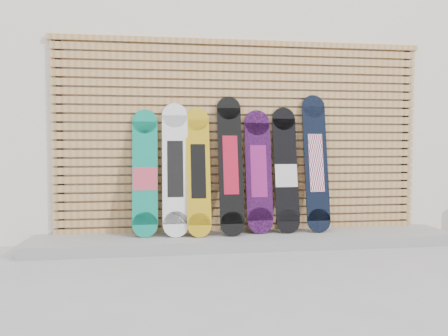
{
  "coord_description": "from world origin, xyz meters",
  "views": [
    {
      "loc": [
        -1.04,
        -3.98,
        1.1
      ],
      "look_at": [
        -0.39,
        0.75,
        0.85
      ],
      "focal_mm": 35.0,
      "sensor_mm": 36.0,
      "label": 1
    }
  ],
  "objects_px": {
    "snowboard_4": "(259,171)",
    "snowboard_5": "(286,170)",
    "snowboard_0": "(145,173)",
    "snowboard_1": "(175,169)",
    "snowboard_3": "(231,165)",
    "snowboard_2": "(198,171)",
    "snowboard_6": "(316,163)"
  },
  "relations": [
    {
      "from": "snowboard_4",
      "to": "snowboard_5",
      "type": "bearing_deg",
      "value": -1.96
    },
    {
      "from": "snowboard_0",
      "to": "snowboard_1",
      "type": "distance_m",
      "value": 0.33
    },
    {
      "from": "snowboard_3",
      "to": "snowboard_0",
      "type": "bearing_deg",
      "value": 177.87
    },
    {
      "from": "snowboard_4",
      "to": "snowboard_2",
      "type": "bearing_deg",
      "value": -176.04
    },
    {
      "from": "snowboard_2",
      "to": "snowboard_4",
      "type": "distance_m",
      "value": 0.69
    },
    {
      "from": "snowboard_5",
      "to": "snowboard_2",
      "type": "bearing_deg",
      "value": -177.89
    },
    {
      "from": "snowboard_1",
      "to": "snowboard_0",
      "type": "bearing_deg",
      "value": 177.0
    },
    {
      "from": "snowboard_2",
      "to": "snowboard_6",
      "type": "distance_m",
      "value": 1.35
    },
    {
      "from": "snowboard_1",
      "to": "snowboard_3",
      "type": "xyz_separation_m",
      "value": [
        0.61,
        -0.02,
        0.04
      ]
    },
    {
      "from": "snowboard_0",
      "to": "snowboard_4",
      "type": "relative_size",
      "value": 1.0
    },
    {
      "from": "snowboard_0",
      "to": "snowboard_6",
      "type": "bearing_deg",
      "value": -0.03
    },
    {
      "from": "snowboard_4",
      "to": "snowboard_5",
      "type": "distance_m",
      "value": 0.31
    },
    {
      "from": "snowboard_2",
      "to": "snowboard_3",
      "type": "xyz_separation_m",
      "value": [
        0.36,
        0.0,
        0.07
      ]
    },
    {
      "from": "snowboard_5",
      "to": "snowboard_6",
      "type": "relative_size",
      "value": 0.91
    },
    {
      "from": "snowboard_6",
      "to": "snowboard_1",
      "type": "bearing_deg",
      "value": -179.42
    },
    {
      "from": "snowboard_3",
      "to": "snowboard_5",
      "type": "bearing_deg",
      "value": 3.27
    },
    {
      "from": "snowboard_5",
      "to": "snowboard_6",
      "type": "xyz_separation_m",
      "value": [
        0.35,
        -0.0,
        0.08
      ]
    },
    {
      "from": "snowboard_4",
      "to": "snowboard_6",
      "type": "distance_m",
      "value": 0.67
    },
    {
      "from": "snowboard_1",
      "to": "snowboard_5",
      "type": "height_order",
      "value": "snowboard_1"
    },
    {
      "from": "snowboard_2",
      "to": "snowboard_1",
      "type": "bearing_deg",
      "value": 175.92
    },
    {
      "from": "snowboard_1",
      "to": "snowboard_2",
      "type": "distance_m",
      "value": 0.25
    },
    {
      "from": "snowboard_4",
      "to": "snowboard_6",
      "type": "height_order",
      "value": "snowboard_6"
    },
    {
      "from": "snowboard_0",
      "to": "snowboard_6",
      "type": "xyz_separation_m",
      "value": [
        1.92,
        -0.0,
        0.1
      ]
    },
    {
      "from": "snowboard_1",
      "to": "snowboard_2",
      "type": "relative_size",
      "value": 1.04
    },
    {
      "from": "snowboard_4",
      "to": "snowboard_6",
      "type": "bearing_deg",
      "value": -1.15
    },
    {
      "from": "snowboard_0",
      "to": "snowboard_5",
      "type": "distance_m",
      "value": 1.57
    },
    {
      "from": "snowboard_1",
      "to": "snowboard_3",
      "type": "distance_m",
      "value": 0.61
    },
    {
      "from": "snowboard_0",
      "to": "snowboard_5",
      "type": "bearing_deg",
      "value": 0.07
    },
    {
      "from": "snowboard_2",
      "to": "snowboard_3",
      "type": "bearing_deg",
      "value": 0.03
    },
    {
      "from": "snowboard_2",
      "to": "snowboard_6",
      "type": "xyz_separation_m",
      "value": [
        1.35,
        0.03,
        0.08
      ]
    },
    {
      "from": "snowboard_1",
      "to": "snowboard_3",
      "type": "height_order",
      "value": "snowboard_3"
    },
    {
      "from": "snowboard_4",
      "to": "snowboard_1",
      "type": "bearing_deg",
      "value": -178.19
    }
  ]
}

